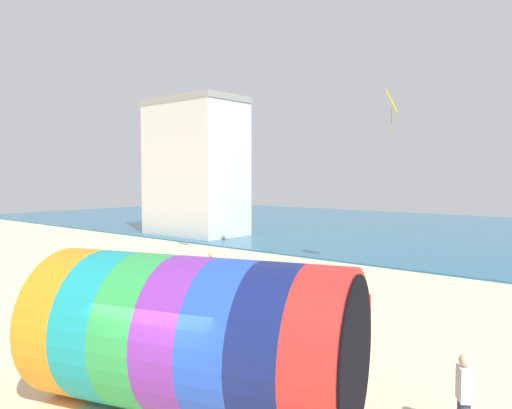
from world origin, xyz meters
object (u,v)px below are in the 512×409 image
at_px(bystander_near_water, 364,315).
at_px(bystander_mid_beach, 210,270).
at_px(kite_yellow_diamond, 392,103).
at_px(bystander_far_left, 232,275).
at_px(kite_handler, 464,399).
at_px(giant_inflatable_tube, 195,335).

bearing_deg(bystander_near_water, bystander_mid_beach, 165.48).
distance_m(kite_yellow_diamond, bystander_far_left, 11.46).
height_order(kite_yellow_diamond, bystander_mid_beach, kite_yellow_diamond).
relative_size(kite_handler, bystander_mid_beach, 1.03).
distance_m(kite_handler, bystander_far_left, 12.62).
relative_size(kite_handler, kite_yellow_diamond, 0.82).
bearing_deg(bystander_far_left, bystander_near_water, -16.14).
height_order(bystander_mid_beach, bystander_far_left, bystander_far_left).
bearing_deg(giant_inflatable_tube, bystander_near_water, 83.55).
xyz_separation_m(kite_yellow_diamond, bystander_mid_beach, (-4.78, -7.67, -7.69)).
height_order(giant_inflatable_tube, bystander_far_left, giant_inflatable_tube).
bearing_deg(kite_handler, bystander_far_left, 152.54).
relative_size(giant_inflatable_tube, kite_yellow_diamond, 3.56).
xyz_separation_m(giant_inflatable_tube, bystander_far_left, (-6.48, 8.11, -0.79)).
bearing_deg(bystander_mid_beach, kite_handler, -25.27).
bearing_deg(kite_yellow_diamond, bystander_far_left, -112.86).
distance_m(kite_handler, bystander_near_water, 5.50).
xyz_separation_m(giant_inflatable_tube, bystander_near_water, (0.68, 6.04, -0.74)).
xyz_separation_m(kite_handler, bystander_mid_beach, (-12.68, 5.98, -0.03)).
bearing_deg(bystander_far_left, kite_handler, -27.46).
bearing_deg(bystander_far_left, bystander_mid_beach, 173.61).
xyz_separation_m(kite_yellow_diamond, bystander_near_water, (3.86, -9.91, -7.63)).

